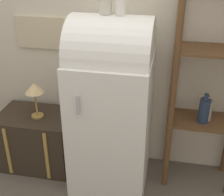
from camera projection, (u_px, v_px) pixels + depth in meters
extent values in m
plane|color=#60564C|center=(107.00, 192.00, 2.74)|extent=(12.00, 12.00, 0.00)
cube|color=beige|center=(120.00, 23.00, 2.63)|extent=(7.00, 0.05, 2.70)
cube|color=#C6B793|center=(44.00, 33.00, 2.76)|extent=(0.51, 0.02, 0.28)
cube|color=white|center=(112.00, 122.00, 2.66)|extent=(0.64, 0.67, 1.18)
cylinder|color=white|center=(112.00, 55.00, 2.38)|extent=(0.62, 0.60, 0.60)
cylinder|color=#B7B7BC|center=(78.00, 105.00, 2.22)|extent=(0.02, 0.02, 0.15)
cube|color=#33281E|center=(38.00, 139.00, 2.99)|extent=(0.68, 0.46, 0.54)
cube|color=#AD8942|center=(8.00, 152.00, 2.82)|extent=(0.03, 0.01, 0.49)
cube|color=#AD8942|center=(47.00, 157.00, 2.75)|extent=(0.03, 0.01, 0.49)
cylinder|color=brown|center=(173.00, 92.00, 2.41)|extent=(0.05, 0.05, 1.87)
cylinder|color=brown|center=(174.00, 76.00, 2.67)|extent=(0.05, 0.05, 1.87)
cube|color=brown|center=(202.00, 121.00, 2.64)|extent=(0.57, 0.33, 0.02)
cube|color=brown|center=(213.00, 50.00, 2.35)|extent=(0.57, 0.33, 0.02)
cylinder|color=#23334C|center=(204.00, 110.00, 2.59)|extent=(0.09, 0.09, 0.19)
cylinder|color=#23334C|center=(206.00, 97.00, 2.53)|extent=(0.04, 0.04, 0.05)
cylinder|color=#23334C|center=(204.00, 111.00, 2.56)|extent=(0.09, 0.09, 0.20)
cylinder|color=#23334C|center=(206.00, 97.00, 2.50)|extent=(0.03, 0.03, 0.05)
cylinder|color=#9E998E|center=(206.00, 110.00, 2.60)|extent=(0.10, 0.10, 0.17)
cylinder|color=#9E998E|center=(208.00, 98.00, 2.55)|extent=(0.04, 0.04, 0.04)
cylinder|color=beige|center=(105.00, 1.00, 2.22)|extent=(0.09, 0.09, 0.18)
cylinder|color=white|center=(121.00, 1.00, 2.19)|extent=(0.07, 0.07, 0.19)
cylinder|color=#AD8942|center=(38.00, 116.00, 2.84)|extent=(0.11, 0.11, 0.02)
cylinder|color=#AD8942|center=(36.00, 104.00, 2.78)|extent=(0.02, 0.02, 0.23)
cone|color=#DBC184|center=(34.00, 88.00, 2.71)|extent=(0.17, 0.17, 0.09)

